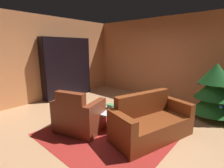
# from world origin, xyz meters

# --- Properties ---
(ground_plane) EXTENTS (7.23, 7.23, 0.00)m
(ground_plane) POSITION_xyz_m (0.00, 0.00, 0.00)
(ground_plane) COLOR tan
(wall_back) EXTENTS (6.14, 0.06, 2.71)m
(wall_back) POSITION_xyz_m (0.00, 2.79, 1.36)
(wall_back) COLOR #D88650
(wall_back) RESTS_ON ground
(wall_left) EXTENTS (0.06, 5.65, 2.71)m
(wall_left) POSITION_xyz_m (-3.04, 0.00, 1.36)
(wall_left) COLOR #D88650
(wall_left) RESTS_ON ground
(area_rug) EXTENTS (2.40, 2.54, 0.01)m
(area_rug) POSITION_xyz_m (0.06, -0.17, 0.00)
(area_rug) COLOR maroon
(area_rug) RESTS_ON ground
(bookshelf_unit) EXTENTS (0.33, 1.78, 2.05)m
(bookshelf_unit) POSITION_xyz_m (-2.80, 0.79, 1.00)
(bookshelf_unit) COLOR black
(bookshelf_unit) RESTS_ON ground
(armchair_red) EXTENTS (1.08, 0.92, 0.90)m
(armchair_red) POSITION_xyz_m (-0.49, -0.65, 0.32)
(armchair_red) COLOR maroon
(armchair_red) RESTS_ON ground
(couch_red) EXTENTS (1.15, 1.75, 0.85)m
(couch_red) POSITION_xyz_m (0.76, 0.13, 0.29)
(couch_red) COLOR brown
(couch_red) RESTS_ON ground
(coffee_table) EXTENTS (0.64, 0.64, 0.40)m
(coffee_table) POSITION_xyz_m (-0.08, -0.09, 0.36)
(coffee_table) COLOR black
(coffee_table) RESTS_ON ground
(book_stack_on_table) EXTENTS (0.20, 0.18, 0.11)m
(book_stack_on_table) POSITION_xyz_m (-0.12, -0.04, 0.46)
(book_stack_on_table) COLOR gray
(book_stack_on_table) RESTS_ON coffee_table
(bottle_on_table) EXTENTS (0.06, 0.06, 0.27)m
(bottle_on_table) POSITION_xyz_m (-0.23, -0.19, 0.51)
(bottle_on_table) COLOR #522E1C
(bottle_on_table) RESTS_ON coffee_table
(decorated_tree) EXTENTS (0.95, 0.95, 1.38)m
(decorated_tree) POSITION_xyz_m (1.48, 1.88, 0.71)
(decorated_tree) COLOR brown
(decorated_tree) RESTS_ON ground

